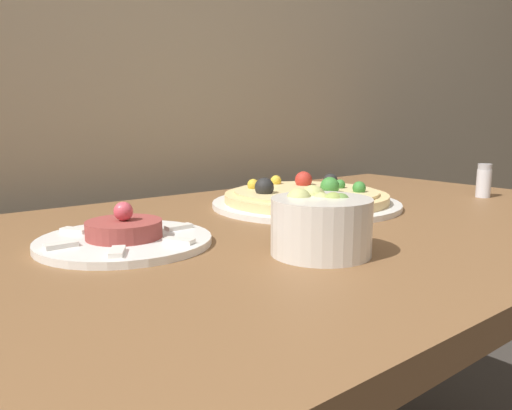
{
  "coord_description": "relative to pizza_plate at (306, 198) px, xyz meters",
  "views": [
    {
      "loc": [
        -0.5,
        -0.19,
        0.89
      ],
      "look_at": [
        -0.04,
        0.38,
        0.76
      ],
      "focal_mm": 35.0,
      "sensor_mm": 36.0,
      "label": 1
    }
  ],
  "objects": [
    {
      "name": "dining_table",
      "position": [
        -0.17,
        -0.1,
        -0.11
      ],
      "size": [
        1.43,
        0.77,
        0.72
      ],
      "color": "brown",
      "rests_on": "ground_plane"
    },
    {
      "name": "small_bowl",
      "position": [
        -0.22,
        -0.25,
        0.02
      ],
      "size": [
        0.13,
        0.13,
        0.08
      ],
      "color": "silver",
      "rests_on": "dining_table"
    },
    {
      "name": "salt_shaker",
      "position": [
        0.38,
        -0.16,
        0.02
      ],
      "size": [
        0.03,
        0.03,
        0.07
      ],
      "color": "silver",
      "rests_on": "dining_table"
    },
    {
      "name": "tartare_plate",
      "position": [
        -0.4,
        -0.06,
        -0.01
      ],
      "size": [
        0.23,
        0.23,
        0.06
      ],
      "color": "white",
      "rests_on": "dining_table"
    },
    {
      "name": "pizza_plate",
      "position": [
        0.0,
        0.0,
        0.0
      ],
      "size": [
        0.36,
        0.36,
        0.06
      ],
      "color": "white",
      "rests_on": "dining_table"
    }
  ]
}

